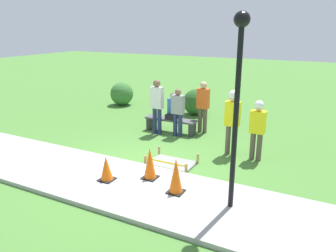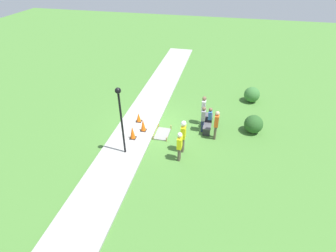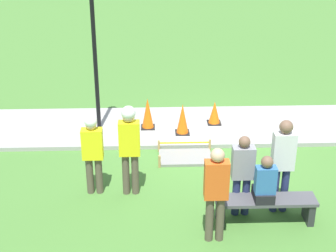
# 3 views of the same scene
# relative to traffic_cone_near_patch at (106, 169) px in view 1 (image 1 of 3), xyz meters

# --- Properties ---
(ground_plane) EXTENTS (60.00, 60.00, 0.00)m
(ground_plane) POSITION_rel_traffic_cone_near_patch_xyz_m (0.18, 1.20, -0.39)
(ground_plane) COLOR #477A33
(sidewalk) EXTENTS (28.00, 2.28, 0.10)m
(sidewalk) POSITION_rel_traffic_cone_near_patch_xyz_m (0.18, 0.06, -0.34)
(sidewalk) COLOR #9E9E99
(sidewalk) RESTS_ON ground_plane
(wet_concrete_patch) EXTENTS (1.22, 0.80, 0.28)m
(wet_concrete_patch) POSITION_rel_traffic_cone_near_patch_xyz_m (0.84, 1.67, -0.35)
(wet_concrete_patch) COLOR gray
(wet_concrete_patch) RESTS_ON ground_plane
(traffic_cone_near_patch) EXTENTS (0.34, 0.34, 0.58)m
(traffic_cone_near_patch) POSITION_rel_traffic_cone_near_patch_xyz_m (0.00, 0.00, 0.00)
(traffic_cone_near_patch) COLOR black
(traffic_cone_near_patch) RESTS_ON sidewalk
(traffic_cone_far_patch) EXTENTS (0.34, 0.34, 0.75)m
(traffic_cone_far_patch) POSITION_rel_traffic_cone_near_patch_xyz_m (0.84, 0.55, 0.08)
(traffic_cone_far_patch) COLOR black
(traffic_cone_far_patch) RESTS_ON sidewalk
(traffic_cone_sidewalk_edge) EXTENTS (0.34, 0.34, 0.77)m
(traffic_cone_sidewalk_edge) POSITION_rel_traffic_cone_near_patch_xyz_m (1.67, 0.21, 0.10)
(traffic_cone_sidewalk_edge) COLOR black
(traffic_cone_sidewalk_edge) RESTS_ON sidewalk
(park_bench) EXTENTS (1.80, 0.44, 0.49)m
(park_bench) POSITION_rel_traffic_cone_near_patch_xyz_m (-0.43, 4.11, -0.04)
(park_bench) COLOR #2D2D33
(park_bench) RESTS_ON ground_plane
(person_seated_on_bench) EXTENTS (0.36, 0.44, 0.89)m
(person_seated_on_bench) POSITION_rel_traffic_cone_near_patch_xyz_m (-0.37, 4.16, 0.45)
(person_seated_on_bench) COLOR black
(person_seated_on_bench) RESTS_ON park_bench
(worker_supervisor) EXTENTS (0.40, 0.27, 1.86)m
(worker_supervisor) POSITION_rel_traffic_cone_near_patch_xyz_m (2.00, 3.05, 0.74)
(worker_supervisor) COLOR brown
(worker_supervisor) RESTS_ON ground_plane
(worker_assistant) EXTENTS (0.40, 0.24, 1.66)m
(worker_assistant) POSITION_rel_traffic_cone_near_patch_xyz_m (2.71, 3.01, 0.59)
(worker_assistant) COLOR brown
(worker_assistant) RESTS_ON ground_plane
(bystander_in_orange_shirt) EXTENTS (0.40, 0.23, 1.75)m
(bystander_in_orange_shirt) POSITION_rel_traffic_cone_near_patch_xyz_m (0.53, 4.60, 0.61)
(bystander_in_orange_shirt) COLOR brown
(bystander_in_orange_shirt) RESTS_ON ground_plane
(bystander_in_gray_shirt) EXTENTS (0.40, 0.24, 1.84)m
(bystander_in_gray_shirt) POSITION_rel_traffic_cone_near_patch_xyz_m (-0.76, 3.75, 0.67)
(bystander_in_gray_shirt) COLOR navy
(bystander_in_gray_shirt) RESTS_ON ground_plane
(bystander_in_white_shirt) EXTENTS (0.40, 0.22, 1.59)m
(bystander_in_white_shirt) POSITION_rel_traffic_cone_near_patch_xyz_m (-0.03, 3.84, 0.51)
(bystander_in_white_shirt) COLOR navy
(bystander_in_white_shirt) RESTS_ON ground_plane
(lamppost_near) EXTENTS (0.28, 0.28, 3.66)m
(lamppost_near) POSITION_rel_traffic_cone_near_patch_xyz_m (2.87, 0.20, 2.13)
(lamppost_near) COLOR black
(lamppost_near) RESTS_ON sidewalk
(shrub_rounded_near) EXTENTS (1.05, 1.05, 1.05)m
(shrub_rounded_near) POSITION_rel_traffic_cone_near_patch_xyz_m (-4.25, 6.69, 0.14)
(shrub_rounded_near) COLOR #387033
(shrub_rounded_near) RESTS_ON ground_plane
(shrub_rounded_mid) EXTENTS (1.05, 1.05, 1.05)m
(shrub_rounded_mid) POSITION_rel_traffic_cone_near_patch_xyz_m (-0.58, 6.66, 0.14)
(shrub_rounded_mid) COLOR #285623
(shrub_rounded_mid) RESTS_ON ground_plane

